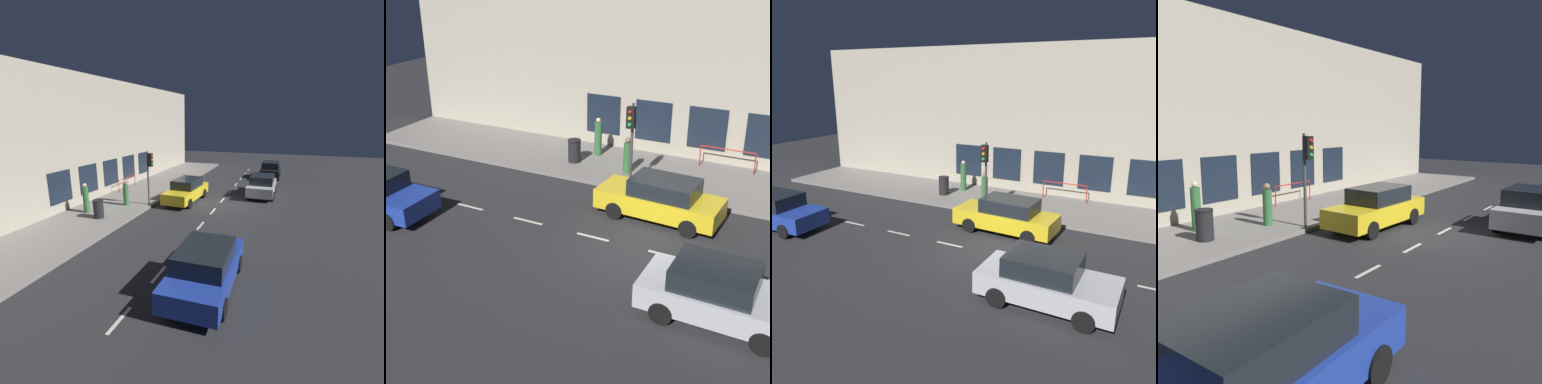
# 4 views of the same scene
# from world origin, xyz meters

# --- Properties ---
(ground_plane) EXTENTS (60.00, 60.00, 0.00)m
(ground_plane) POSITION_xyz_m (0.00, 0.00, 0.00)
(ground_plane) COLOR #28282B
(sidewalk) EXTENTS (4.50, 32.00, 0.15)m
(sidewalk) POSITION_xyz_m (6.25, 0.00, 0.07)
(sidewalk) COLOR gray
(sidewalk) RESTS_ON ground
(building_facade) EXTENTS (0.65, 32.00, 8.44)m
(building_facade) POSITION_xyz_m (8.80, 0.00, 4.21)
(building_facade) COLOR #B2A893
(building_facade) RESTS_ON ground
(lane_centre_line) EXTENTS (0.12, 27.20, 0.01)m
(lane_centre_line) POSITION_xyz_m (0.00, -1.00, 0.00)
(lane_centre_line) COLOR beige
(lane_centre_line) RESTS_ON ground
(traffic_light) EXTENTS (0.46, 0.32, 3.47)m
(traffic_light) POSITION_xyz_m (4.14, 1.96, 2.67)
(traffic_light) COLOR #424244
(traffic_light) RESTS_ON sidewalk
(parked_car_0) EXTENTS (1.96, 4.16, 1.58)m
(parked_car_0) POSITION_xyz_m (-2.49, -3.20, 0.79)
(parked_car_0) COLOR #B7B7BC
(parked_car_0) RESTS_ON ground
(parked_car_2) EXTENTS (1.99, 4.57, 1.58)m
(parked_car_2) POSITION_xyz_m (2.35, 0.03, 0.79)
(parked_car_2) COLOR gold
(parked_car_2) RESTS_ON ground
(parked_car_3) EXTENTS (2.03, 4.46, 1.58)m
(parked_car_3) POSITION_xyz_m (-1.89, 9.62, 0.79)
(parked_car_3) COLOR #1E389E
(parked_car_3) RESTS_ON ground
(pedestrian_0) EXTENTS (0.43, 0.43, 1.61)m
(pedestrian_0) POSITION_xyz_m (5.58, 2.63, 0.90)
(pedestrian_0) COLOR #336B38
(pedestrian_0) RESTS_ON sidewalk
(pedestrian_1) EXTENTS (0.47, 0.47, 1.79)m
(pedestrian_1) POSITION_xyz_m (7.04, 4.69, 0.98)
(pedestrian_1) COLOR #336B38
(pedestrian_1) RESTS_ON sidewalk
(trash_bin) EXTENTS (0.60, 0.60, 1.04)m
(trash_bin) POSITION_xyz_m (5.73, 5.27, 0.68)
(trash_bin) COLOR black
(trash_bin) RESTS_ON sidewalk
(red_railing) EXTENTS (0.05, 2.42, 0.97)m
(red_railing) POSITION_xyz_m (7.82, -1.13, 0.89)
(red_railing) COLOR red
(red_railing) RESTS_ON sidewalk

